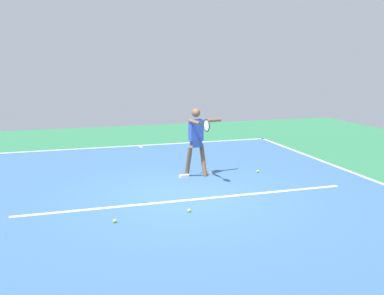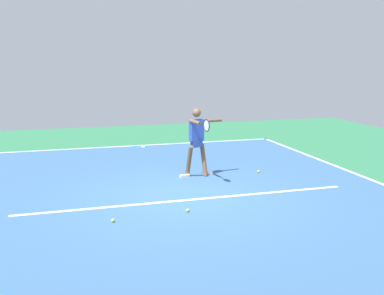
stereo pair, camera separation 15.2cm
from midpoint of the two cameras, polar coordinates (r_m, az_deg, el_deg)
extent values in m
plane|color=#2D754C|center=(9.35, -1.08, -6.42)|extent=(21.46, 21.46, 0.00)
cube|color=#38608E|center=(9.35, -1.08, -6.40)|extent=(9.48, 11.98, 0.00)
cube|color=white|center=(14.99, -7.25, 0.27)|extent=(9.48, 0.10, 0.01)
cube|color=white|center=(11.49, 22.11, -3.88)|extent=(0.10, 11.98, 0.01)
cube|color=white|center=(9.09, -0.57, -6.93)|extent=(7.11, 0.10, 0.01)
cube|color=white|center=(14.79, -7.12, 0.13)|extent=(0.10, 0.30, 0.01)
cylinder|color=brown|center=(10.94, 1.09, -1.64)|extent=(0.16, 0.36, 0.83)
cube|color=white|center=(11.08, 1.65, -3.41)|extent=(0.25, 0.14, 0.07)
cylinder|color=brown|center=(10.76, -0.87, -1.86)|extent=(0.16, 0.36, 0.83)
cube|color=white|center=(10.80, -1.45, -3.79)|extent=(0.25, 0.14, 0.07)
cube|color=#2D4799|center=(10.75, 0.12, 0.62)|extent=(0.28, 0.24, 0.20)
cube|color=#334CB2|center=(10.70, 0.12, 2.33)|extent=(0.36, 0.23, 0.53)
sphere|color=brown|center=(10.64, 0.12, 4.63)|extent=(0.21, 0.21, 0.21)
cylinder|color=brown|center=(10.86, 2.19, 3.60)|extent=(0.53, 0.16, 0.08)
cylinder|color=brown|center=(10.35, -0.08, 3.40)|extent=(0.16, 0.53, 0.08)
cylinder|color=black|center=(10.02, 0.85, 3.13)|extent=(0.06, 0.22, 0.03)
torus|color=black|center=(9.80, 1.49, 2.95)|extent=(0.07, 0.29, 0.29)
cylinder|color=silver|center=(9.80, 1.49, 2.95)|extent=(0.04, 0.25, 0.25)
sphere|color=#CCE033|center=(7.98, -10.74, -9.55)|extent=(0.07, 0.07, 0.07)
sphere|color=#C6E53D|center=(8.37, -0.90, -8.34)|extent=(0.07, 0.07, 0.07)
sphere|color=#CCE033|center=(11.38, 8.33, -3.13)|extent=(0.07, 0.07, 0.07)
camera|label=1|loc=(0.08, -90.44, -0.09)|focal=40.25mm
camera|label=2|loc=(0.08, 89.56, 0.09)|focal=40.25mm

